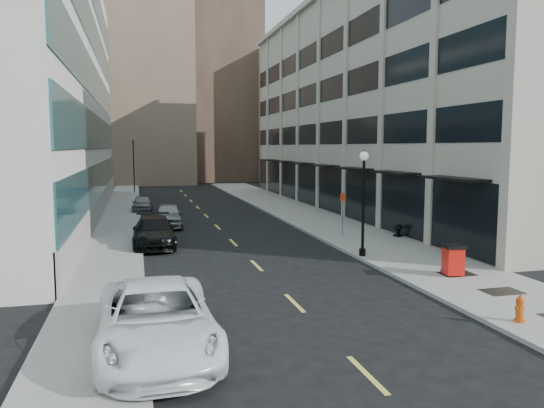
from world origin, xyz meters
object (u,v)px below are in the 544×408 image
car_white_van (156,320)px  trash_bin (453,259)px  car_silver_sedan (168,215)px  traffic_signal (133,144)px  lamppost (363,194)px  car_grey_sedan (142,203)px  car_black_pickup (154,232)px  fire_hydrant (520,309)px  sign_post (343,207)px  urn_planter (398,229)px

car_white_van → trash_bin: bearing=21.7°
car_silver_sedan → traffic_signal: bearing=97.5°
lamppost → car_grey_sedan: bearing=114.8°
traffic_signal → car_silver_sedan: size_ratio=1.48×
car_black_pickup → car_grey_sedan: car_black_pickup is taller
traffic_signal → car_grey_sedan: (0.70, -17.97, -5.03)m
traffic_signal → fire_hydrant: size_ratio=8.42×
traffic_signal → car_black_pickup: bearing=-88.1°
traffic_signal → car_grey_sedan: size_ratio=1.73×
fire_hydrant → sign_post: sign_post is taller
trash_bin → sign_post: (-0.86, 9.88, 1.04)m
car_grey_sedan → fire_hydrant: (10.69, -32.03, -0.14)m
fire_hydrant → sign_post: bearing=85.7°
traffic_signal → lamppost: 41.33m
car_black_pickup → car_grey_sedan: 16.04m
fire_hydrant → trash_bin: bearing=73.8°
car_white_van → lamppost: (10.10, 9.57, 2.27)m
lamppost → urn_planter: size_ratio=7.09×
car_black_pickup → trash_bin: (11.64, -10.39, 0.04)m
fire_hydrant → lamppost: lamppost is taller
urn_planter → car_silver_sedan: bearing=147.3°
car_silver_sedan → car_black_pickup: bearing=-96.9°
car_grey_sedan → sign_post: sign_post is taller
sign_post → trash_bin: bearing=-73.3°
lamppost → car_white_van: bearing=-136.5°
traffic_signal → car_white_van: traffic_signal is taller
traffic_signal → urn_planter: traffic_signal is taller
car_grey_sedan → fire_hydrant: bearing=-68.7°
car_white_van → urn_planter: bearing=43.7°
car_grey_sedan → sign_post: (11.20, -16.54, 1.19)m
car_grey_sedan → lamppost: 24.19m
urn_planter → trash_bin: bearing=-104.3°
car_grey_sedan → urn_planter: (14.40, -17.24, -0.10)m
car_white_van → car_silver_sedan: size_ratio=1.38×
traffic_signal → car_silver_sedan: traffic_signal is taller
car_silver_sedan → urn_planter: bearing=-30.1°
car_black_pickup → car_silver_sedan: (1.17, 7.00, 0.00)m
car_black_pickup → trash_bin: bearing=-41.1°
car_black_pickup → urn_planter: size_ratio=7.59×
trash_bin → sign_post: 9.97m
fire_hydrant → traffic_signal: bearing=100.5°
car_white_van → lamppost: 14.10m
car_black_pickup → lamppost: (9.67, -5.81, 2.37)m
car_white_van → sign_post: size_ratio=2.38×
car_grey_sedan → trash_bin: bearing=-62.6°
sign_post → urn_planter: bearing=-0.7°
car_grey_sedan → sign_post: size_ratio=1.48×
car_black_pickup → lamppost: lamppost is taller
car_white_van → trash_bin: (12.06, 5.00, -0.06)m
car_grey_sedan → sign_post: bearing=-53.0°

